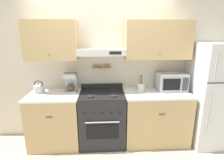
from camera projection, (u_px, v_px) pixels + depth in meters
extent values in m
plane|color=#B2A38E|center=(103.00, 153.00, 2.87)|extent=(16.00, 16.00, 0.00)
cube|color=beige|center=(102.00, 69.00, 3.22)|extent=(5.20, 0.08, 2.55)
cube|color=tan|center=(51.00, 40.00, 2.84)|extent=(0.83, 0.33, 0.63)
sphere|color=brown|center=(49.00, 55.00, 2.73)|extent=(0.02, 0.02, 0.02)
cube|color=tan|center=(158.00, 40.00, 2.94)|extent=(1.10, 0.33, 0.63)
sphere|color=brown|center=(160.00, 54.00, 2.82)|extent=(0.02, 0.02, 0.02)
cube|color=silver|center=(101.00, 52.00, 2.92)|extent=(0.79, 0.37, 0.11)
cube|color=black|center=(115.00, 53.00, 2.75)|extent=(0.19, 0.01, 0.05)
cube|color=tan|center=(102.00, 68.00, 3.14)|extent=(0.34, 0.07, 0.02)
cylinder|color=olive|center=(94.00, 66.00, 3.12)|extent=(0.03, 0.03, 0.06)
cylinder|color=olive|center=(98.00, 66.00, 3.12)|extent=(0.03, 0.03, 0.06)
cylinder|color=olive|center=(102.00, 66.00, 3.13)|extent=(0.03, 0.03, 0.06)
cylinder|color=olive|center=(105.00, 66.00, 3.13)|extent=(0.03, 0.03, 0.06)
cylinder|color=olive|center=(109.00, 66.00, 3.13)|extent=(0.03, 0.03, 0.06)
cube|color=tan|center=(56.00, 120.00, 3.04)|extent=(0.83, 0.64, 0.89)
cube|color=white|center=(53.00, 95.00, 2.92)|extent=(0.86, 0.66, 0.03)
cylinder|color=brown|center=(49.00, 117.00, 2.67)|extent=(0.10, 0.01, 0.01)
cube|color=tan|center=(155.00, 117.00, 3.14)|extent=(1.10, 0.64, 0.89)
cube|color=white|center=(157.00, 93.00, 3.02)|extent=(1.13, 0.66, 0.03)
cylinder|color=brown|center=(162.00, 115.00, 2.76)|extent=(0.10, 0.01, 0.01)
cube|color=#232326|center=(102.00, 119.00, 3.08)|extent=(0.76, 0.62, 0.91)
cube|color=black|center=(103.00, 132.00, 2.79)|extent=(0.52, 0.01, 0.25)
cylinder|color=#ADAFB5|center=(102.00, 122.00, 2.72)|extent=(0.53, 0.02, 0.02)
cube|color=black|center=(102.00, 94.00, 2.96)|extent=(0.76, 0.62, 0.01)
cylinder|color=#232326|center=(91.00, 96.00, 2.81)|extent=(0.11, 0.11, 0.02)
cylinder|color=#232326|center=(113.00, 96.00, 2.83)|extent=(0.11, 0.11, 0.02)
cylinder|color=#232326|center=(92.00, 91.00, 3.09)|extent=(0.11, 0.11, 0.02)
cylinder|color=#232326|center=(112.00, 90.00, 3.11)|extent=(0.11, 0.11, 0.02)
cylinder|color=black|center=(84.00, 114.00, 2.69)|extent=(0.03, 0.02, 0.03)
cylinder|color=black|center=(93.00, 114.00, 2.69)|extent=(0.03, 0.02, 0.03)
cylinder|color=black|center=(102.00, 113.00, 2.70)|extent=(0.03, 0.02, 0.03)
cylinder|color=black|center=(111.00, 113.00, 2.71)|extent=(0.03, 0.02, 0.03)
cylinder|color=black|center=(120.00, 113.00, 2.72)|extent=(0.03, 0.02, 0.03)
cube|color=#232326|center=(102.00, 86.00, 3.23)|extent=(0.76, 0.04, 0.09)
cube|color=white|center=(212.00, 95.00, 3.02)|extent=(0.70, 0.73, 1.76)
cylinder|color=#ADAFB5|center=(216.00, 67.00, 2.49)|extent=(0.02, 0.02, 0.39)
cylinder|color=#ADAFB5|center=(208.00, 114.00, 2.68)|extent=(0.02, 0.02, 0.74)
cylinder|color=#B7B7BC|center=(39.00, 89.00, 2.98)|extent=(0.17, 0.17, 0.12)
ellipsoid|color=#B7B7BC|center=(39.00, 86.00, 2.97)|extent=(0.16, 0.16, 0.07)
sphere|color=black|center=(38.00, 83.00, 2.96)|extent=(0.02, 0.02, 0.02)
cylinder|color=#B7B7BC|center=(44.00, 88.00, 2.98)|extent=(0.11, 0.04, 0.09)
torus|color=black|center=(39.00, 85.00, 2.96)|extent=(0.15, 0.01, 0.15)
cube|color=#ADAFB5|center=(71.00, 91.00, 3.02)|extent=(0.21, 0.21, 0.03)
cube|color=#ADAFB5|center=(71.00, 82.00, 3.05)|extent=(0.21, 0.08, 0.33)
cube|color=#ADAFB5|center=(70.00, 76.00, 2.94)|extent=(0.21, 0.17, 0.07)
ellipsoid|color=#4C3323|center=(71.00, 88.00, 2.99)|extent=(0.13, 0.13, 0.12)
cube|color=#ADAFB5|center=(171.00, 82.00, 3.10)|extent=(0.49, 0.36, 0.31)
cube|color=black|center=(172.00, 85.00, 2.92)|extent=(0.30, 0.01, 0.20)
cube|color=#38383D|center=(185.00, 84.00, 2.94)|extent=(0.10, 0.01, 0.23)
cylinder|color=silver|center=(141.00, 87.00, 3.08)|extent=(0.14, 0.14, 0.13)
cylinder|color=olive|center=(140.00, 80.00, 3.03)|extent=(0.01, 0.05, 0.16)
cylinder|color=#28282B|center=(141.00, 79.00, 3.04)|extent=(0.01, 0.04, 0.16)
cylinder|color=#B2B2B7|center=(142.00, 79.00, 3.05)|extent=(0.01, 0.03, 0.16)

